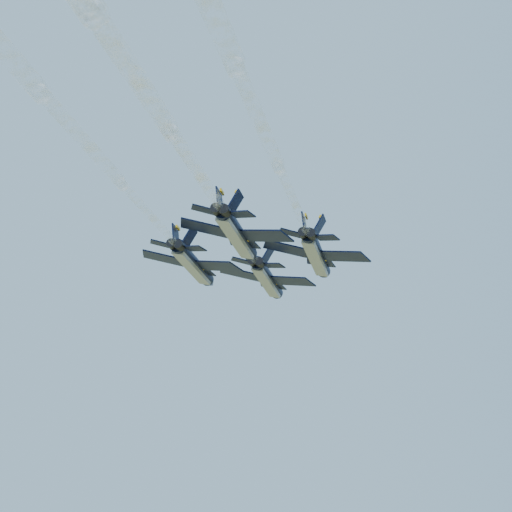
# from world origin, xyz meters

# --- Properties ---
(jet_lead) EXTENTS (14.69, 19.53, 4.94)m
(jet_lead) POSITION_xyz_m (1.35, 6.76, 94.84)
(jet_lead) COLOR black
(jet_left) EXTENTS (14.69, 19.53, 4.94)m
(jet_left) POSITION_xyz_m (-8.77, -1.48, 94.84)
(jet_left) COLOR black
(jet_right) EXTENTS (14.69, 19.53, 4.94)m
(jet_right) POSITION_xyz_m (8.66, -4.63, 94.84)
(jet_right) COLOR black
(jet_slot) EXTENTS (14.69, 19.53, 4.94)m
(jet_slot) POSITION_xyz_m (-1.41, -13.57, 94.84)
(jet_slot) COLOR black
(smoke_trail_lead) EXTENTS (13.50, 76.33, 2.83)m
(smoke_trail_lead) POSITION_xyz_m (-7.37, -50.96, 94.88)
(smoke_trail_lead) COLOR white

